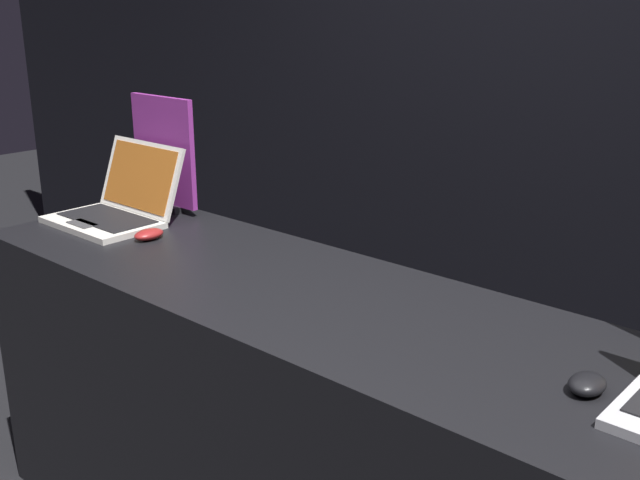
% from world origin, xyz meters
% --- Properties ---
extents(wall_back, '(8.00, 0.05, 2.80)m').
position_xyz_m(wall_back, '(0.00, 1.70, 1.40)').
color(wall_back, black).
rests_on(wall_back, ground_plane).
extents(display_counter, '(2.39, 0.65, 0.94)m').
position_xyz_m(display_counter, '(0.00, 0.32, 0.47)').
color(display_counter, black).
rests_on(display_counter, ground_plane).
extents(laptop_front, '(0.39, 0.34, 0.26)m').
position_xyz_m(laptop_front, '(-0.98, 0.37, 1.00)').
color(laptop_front, silver).
rests_on(laptop_front, display_counter).
extents(mouse_front, '(0.07, 0.10, 0.03)m').
position_xyz_m(mouse_front, '(-0.73, 0.32, 0.96)').
color(mouse_front, maroon).
rests_on(mouse_front, display_counter).
extents(promo_stand_front, '(0.32, 0.07, 0.41)m').
position_xyz_m(promo_stand_front, '(-0.98, 0.58, 1.13)').
color(promo_stand_front, black).
rests_on(promo_stand_front, display_counter).
extents(mouse_back, '(0.07, 0.09, 0.04)m').
position_xyz_m(mouse_back, '(0.72, 0.29, 0.96)').
color(mouse_back, black).
rests_on(mouse_back, display_counter).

